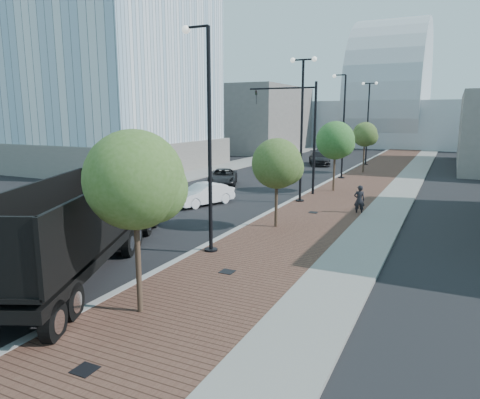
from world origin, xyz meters
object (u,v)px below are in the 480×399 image
at_px(dump_truck, 105,219).
at_px(pedestrian, 359,200).
at_px(dark_car_mid, 223,177).
at_px(white_sedan, 203,194).

height_order(dump_truck, pedestrian, dump_truck).
height_order(dump_truck, dark_car_mid, dump_truck).
bearing_deg(pedestrian, dark_car_mid, -46.57).
relative_size(white_sedan, dark_car_mid, 0.89).
height_order(white_sedan, dark_car_mid, white_sedan).
relative_size(dark_car_mid, pedestrian, 2.76).
bearing_deg(dark_car_mid, white_sedan, -94.62).
bearing_deg(white_sedan, dark_car_mid, 128.99).
bearing_deg(white_sedan, dump_truck, -62.43).
bearing_deg(dark_car_mid, pedestrian, -50.57).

